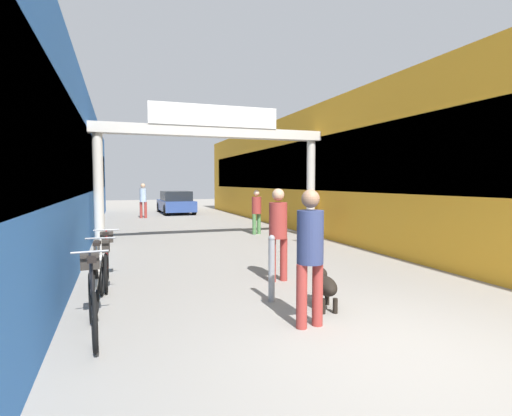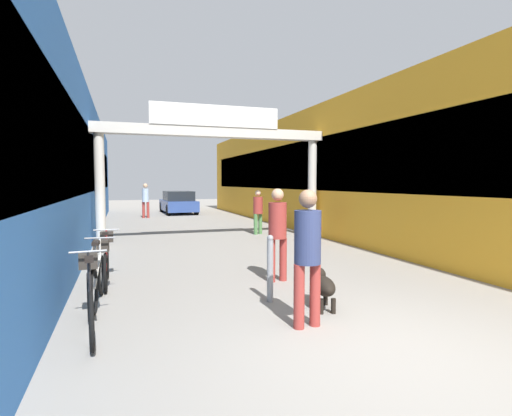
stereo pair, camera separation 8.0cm
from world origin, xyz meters
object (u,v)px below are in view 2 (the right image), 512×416
at_px(pedestrian_carrying_crate, 258,209).
at_px(bicycle_red_third, 106,260).
at_px(pedestrian_elderly_walking, 146,198).
at_px(bicycle_silver_second, 98,274).
at_px(bollard_post_metal, 270,268).
at_px(dog_on_leash, 322,285).
at_px(parked_car_blue, 178,203).
at_px(pedestrian_companion, 277,228).
at_px(cafe_chair_red_nearer, 311,226).
at_px(pedestrian_with_dog, 308,249).
at_px(bicycle_black_nearest, 90,297).

xyz_separation_m(pedestrian_carrying_crate, bicycle_red_third, (-4.89, -5.73, -0.46)).
xyz_separation_m(pedestrian_elderly_walking, bicycle_silver_second, (-1.52, -14.90, -0.60)).
relative_size(pedestrian_elderly_walking, bollard_post_metal, 1.72).
bearing_deg(dog_on_leash, bollard_post_metal, 138.98).
relative_size(bicycle_silver_second, bollard_post_metal, 1.62).
distance_m(bollard_post_metal, parked_car_blue, 18.35).
distance_m(pedestrian_companion, parked_car_blue, 17.17).
bearing_deg(pedestrian_companion, cafe_chair_red_nearer, 56.32).
distance_m(pedestrian_with_dog, cafe_chair_red_nearer, 7.11).
relative_size(pedestrian_with_dog, bicycle_red_third, 1.05).
bearing_deg(pedestrian_carrying_crate, pedestrian_with_dog, -104.93).
xyz_separation_m(bicycle_red_third, parked_car_blue, (3.47, 16.33, 0.21)).
relative_size(pedestrian_elderly_walking, dog_on_leash, 2.27).
height_order(pedestrian_elderly_walking, bollard_post_metal, pedestrian_elderly_walking).
bearing_deg(dog_on_leash, cafe_chair_red_nearer, 65.28).
height_order(pedestrian_companion, bicycle_red_third, pedestrian_companion).
bearing_deg(bollard_post_metal, pedestrian_elderly_walking, 93.67).
distance_m(cafe_chair_red_nearer, parked_car_blue, 13.35).
distance_m(dog_on_leash, parked_car_blue, 18.87).
height_order(cafe_chair_red_nearer, parked_car_blue, parked_car_blue).
bearing_deg(bicycle_red_third, pedestrian_companion, -15.28).
xyz_separation_m(pedestrian_with_dog, bicycle_black_nearest, (-2.63, 0.70, -0.58)).
xyz_separation_m(pedestrian_carrying_crate, bicycle_black_nearest, (-5.00, -8.19, -0.46)).
xyz_separation_m(bicycle_black_nearest, bollard_post_metal, (2.56, 0.47, 0.09)).
relative_size(pedestrian_companion, bicycle_black_nearest, 1.03).
bearing_deg(cafe_chair_red_nearer, pedestrian_with_dog, -116.68).
distance_m(dog_on_leash, bollard_post_metal, 0.85).
height_order(bicycle_silver_second, bollard_post_metal, bollard_post_metal).
height_order(pedestrian_elderly_walking, cafe_chair_red_nearer, pedestrian_elderly_walking).
height_order(pedestrian_with_dog, bicycle_black_nearest, pedestrian_with_dog).
height_order(bicycle_silver_second, parked_car_blue, parked_car_blue).
bearing_deg(pedestrian_carrying_crate, pedestrian_elderly_walking, 113.25).
bearing_deg(bicycle_silver_second, pedestrian_with_dog, -37.81).
bearing_deg(pedestrian_elderly_walking, dog_on_leash, -84.28).
distance_m(pedestrian_carrying_crate, cafe_chair_red_nearer, 2.70).
bearing_deg(pedestrian_elderly_walking, pedestrian_companion, -83.77).
xyz_separation_m(dog_on_leash, bicycle_red_third, (-3.08, 2.53, 0.09)).
height_order(pedestrian_with_dog, bollard_post_metal, pedestrian_with_dog).
bearing_deg(cafe_chair_red_nearer, bicycle_red_third, -150.89).
bearing_deg(bicycle_black_nearest, bollard_post_metal, 10.51).
bearing_deg(pedestrian_with_dog, bicycle_black_nearest, 165.10).
bearing_deg(bicycle_black_nearest, pedestrian_companion, 27.51).
distance_m(dog_on_leash, bicycle_red_third, 3.99).
distance_m(pedestrian_companion, bicycle_black_nearest, 3.59).
xyz_separation_m(pedestrian_with_dog, pedestrian_companion, (0.52, 2.34, -0.02)).
distance_m(bicycle_red_third, bollard_post_metal, 3.16).
distance_m(bicycle_black_nearest, parked_car_blue, 19.14).
distance_m(pedestrian_elderly_walking, parked_car_blue, 3.31).
xyz_separation_m(pedestrian_with_dog, pedestrian_carrying_crate, (2.37, 8.89, -0.12)).
bearing_deg(bicycle_red_third, bicycle_black_nearest, -92.50).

